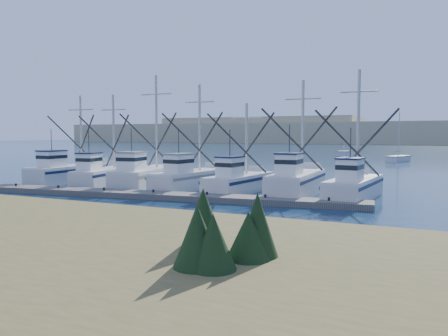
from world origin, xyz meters
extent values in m
plane|color=#0D203C|center=(0.00, 0.00, 0.00)|extent=(500.00, 500.00, 0.00)
cube|color=slate|center=(-7.45, 6.72, 0.20)|extent=(29.34, 5.30, 0.39)
cube|color=tan|center=(0.00, 210.00, 5.00)|extent=(360.00, 60.00, 10.00)
cube|color=silver|center=(-20.49, 12.36, 0.71)|extent=(2.72, 8.75, 1.42)
cube|color=white|center=(-20.49, 10.12, 2.17)|extent=(1.57, 2.14, 1.50)
cylinder|color=#B7B2A8|center=(-20.49, 13.85, 4.78)|extent=(0.22, 0.22, 6.72)
cube|color=silver|center=(-15.97, 11.82, 0.65)|extent=(3.67, 7.94, 1.31)
cube|color=white|center=(-15.97, 9.86, 2.06)|extent=(1.68, 2.08, 1.50)
cylinder|color=#B7B2A8|center=(-15.97, 13.12, 4.65)|extent=(0.22, 0.22, 6.69)
cube|color=silver|center=(-11.77, 12.27, 0.72)|extent=(3.98, 8.86, 1.45)
cube|color=white|center=(-11.77, 10.08, 2.20)|extent=(1.91, 2.29, 1.50)
cylinder|color=#B7B2A8|center=(-11.77, 13.73, 5.51)|extent=(0.22, 0.22, 8.12)
cube|color=silver|center=(-7.29, 12.01, 0.70)|extent=(3.64, 8.31, 1.39)
cube|color=white|center=(-7.29, 9.95, 2.14)|extent=(1.69, 2.15, 1.50)
cylinder|color=#B7B2A8|center=(-7.29, 13.38, 4.96)|extent=(0.22, 0.22, 7.14)
cube|color=silver|center=(-2.97, 11.74, 0.64)|extent=(3.20, 7.73, 1.27)
cube|color=white|center=(-2.97, 9.82, 2.02)|extent=(1.55, 1.98, 1.50)
cylinder|color=#B7B2A8|center=(-2.97, 13.03, 4.05)|extent=(0.22, 0.22, 5.57)
cube|color=silver|center=(1.37, 12.05, 0.80)|extent=(2.55, 8.13, 1.60)
cube|color=white|center=(1.37, 9.97, 2.35)|extent=(1.46, 1.99, 1.50)
cylinder|color=#B7B2A8|center=(1.37, 13.43, 5.02)|extent=(0.22, 0.22, 6.85)
cube|color=silver|center=(5.42, 11.83, 0.68)|extent=(3.10, 7.88, 1.36)
cube|color=white|center=(5.42, 9.87, 2.11)|extent=(1.54, 2.00, 1.50)
cylinder|color=#B7B2A8|center=(5.42, 13.14, 5.15)|extent=(0.22, 0.22, 7.58)
cube|color=silver|center=(5.91, 56.31, 0.45)|extent=(3.55, 5.61, 0.90)
cylinder|color=#B7B2A8|center=(5.91, 56.61, 4.50)|extent=(0.12, 0.12, 7.20)
cube|color=silver|center=(-5.44, 73.14, 0.45)|extent=(2.19, 5.90, 0.90)
cylinder|color=#B7B2A8|center=(-5.44, 73.44, 4.50)|extent=(0.12, 0.12, 7.20)
camera|label=1|loc=(9.70, -18.72, 4.46)|focal=35.00mm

